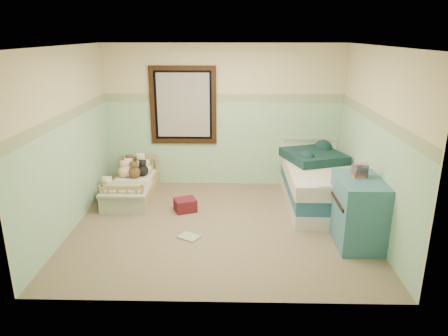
{
  "coord_description": "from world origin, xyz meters",
  "views": [
    {
      "loc": [
        0.19,
        -5.5,
        2.67
      ],
      "look_at": [
        0.05,
        0.35,
        0.76
      ],
      "focal_mm": 33.55,
      "sensor_mm": 36.0,
      "label": 1
    }
  ],
  "objects_px": {
    "plush_floor_cream": "(108,191)",
    "floor_book": "(189,237)",
    "toddler_bed_frame": "(133,193)",
    "twin_bed_frame": "(317,198)",
    "red_pillow": "(185,205)",
    "plush_floor_tan": "(104,198)",
    "dresser": "(358,211)"
  },
  "relations": [
    {
      "from": "plush_floor_tan",
      "to": "dresser",
      "type": "distance_m",
      "value": 3.93
    },
    {
      "from": "plush_floor_cream",
      "to": "floor_book",
      "type": "relative_size",
      "value": 1.0
    },
    {
      "from": "toddler_bed_frame",
      "to": "floor_book",
      "type": "xyz_separation_m",
      "value": [
        1.1,
        -1.44,
        -0.07
      ]
    },
    {
      "from": "dresser",
      "to": "floor_book",
      "type": "relative_size",
      "value": 3.28
    },
    {
      "from": "floor_book",
      "to": "red_pillow",
      "type": "bearing_deg",
      "value": 131.49
    },
    {
      "from": "plush_floor_cream",
      "to": "red_pillow",
      "type": "height_order",
      "value": "plush_floor_cream"
    },
    {
      "from": "twin_bed_frame",
      "to": "dresser",
      "type": "bearing_deg",
      "value": -78.42
    },
    {
      "from": "toddler_bed_frame",
      "to": "plush_floor_cream",
      "type": "distance_m",
      "value": 0.41
    },
    {
      "from": "plush_floor_tan",
      "to": "red_pillow",
      "type": "height_order",
      "value": "plush_floor_tan"
    },
    {
      "from": "twin_bed_frame",
      "to": "floor_book",
      "type": "distance_m",
      "value": 2.31
    },
    {
      "from": "twin_bed_frame",
      "to": "floor_book",
      "type": "bearing_deg",
      "value": -148.15
    },
    {
      "from": "plush_floor_cream",
      "to": "toddler_bed_frame",
      "type": "bearing_deg",
      "value": 8.35
    },
    {
      "from": "twin_bed_frame",
      "to": "floor_book",
      "type": "height_order",
      "value": "twin_bed_frame"
    },
    {
      "from": "plush_floor_tan",
      "to": "floor_book",
      "type": "relative_size",
      "value": 0.83
    },
    {
      "from": "red_pillow",
      "to": "floor_book",
      "type": "relative_size",
      "value": 1.17
    },
    {
      "from": "toddler_bed_frame",
      "to": "floor_book",
      "type": "relative_size",
      "value": 4.98
    },
    {
      "from": "twin_bed_frame",
      "to": "red_pillow",
      "type": "bearing_deg",
      "value": -171.51
    },
    {
      "from": "toddler_bed_frame",
      "to": "twin_bed_frame",
      "type": "height_order",
      "value": "twin_bed_frame"
    },
    {
      "from": "toddler_bed_frame",
      "to": "red_pillow",
      "type": "bearing_deg",
      "value": -29.49
    },
    {
      "from": "plush_floor_tan",
      "to": "dresser",
      "type": "height_order",
      "value": "dresser"
    },
    {
      "from": "plush_floor_cream",
      "to": "floor_book",
      "type": "height_order",
      "value": "plush_floor_cream"
    },
    {
      "from": "toddler_bed_frame",
      "to": "dresser",
      "type": "height_order",
      "value": "dresser"
    },
    {
      "from": "twin_bed_frame",
      "to": "plush_floor_tan",
      "type": "bearing_deg",
      "value": -178.76
    },
    {
      "from": "dresser",
      "to": "red_pillow",
      "type": "distance_m",
      "value": 2.59
    },
    {
      "from": "twin_bed_frame",
      "to": "plush_floor_cream",
      "type": "bearing_deg",
      "value": 177.36
    },
    {
      "from": "toddler_bed_frame",
      "to": "plush_floor_cream",
      "type": "relative_size",
      "value": 4.99
    },
    {
      "from": "plush_floor_tan",
      "to": "floor_book",
      "type": "height_order",
      "value": "plush_floor_tan"
    },
    {
      "from": "dresser",
      "to": "floor_book",
      "type": "distance_m",
      "value": 2.26
    },
    {
      "from": "plush_floor_cream",
      "to": "red_pillow",
      "type": "bearing_deg",
      "value": -19.38
    },
    {
      "from": "dresser",
      "to": "red_pillow",
      "type": "relative_size",
      "value": 2.82
    },
    {
      "from": "plush_floor_tan",
      "to": "dresser",
      "type": "relative_size",
      "value": 0.25
    },
    {
      "from": "red_pillow",
      "to": "floor_book",
      "type": "xyz_separation_m",
      "value": [
        0.15,
        -0.9,
        -0.09
      ]
    }
  ]
}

